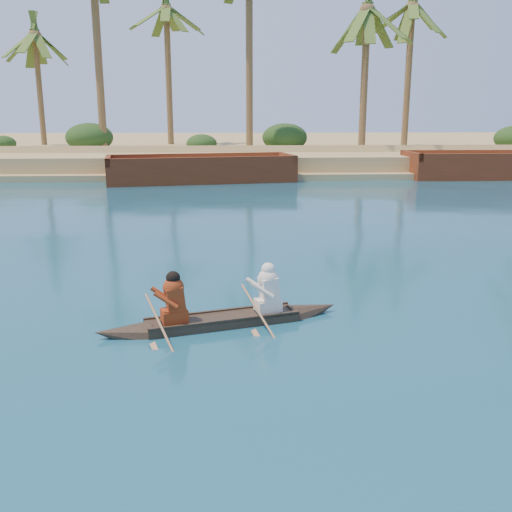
{
  "coord_description": "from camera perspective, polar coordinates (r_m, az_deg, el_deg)",
  "views": [
    {
      "loc": [
        4.51,
        -12.0,
        3.84
      ],
      "look_at": [
        5.08,
        -0.54,
        0.99
      ],
      "focal_mm": 40.0,
      "sensor_mm": 36.0,
      "label": 1
    }
  ],
  "objects": [
    {
      "name": "canoe",
      "position": [
        10.74,
        -3.38,
        -5.62
      ],
      "size": [
        4.67,
        1.91,
        1.29
      ],
      "rotation": [
        0.0,
        0.0,
        0.28
      ],
      "color": "#3A2C1F",
      "rests_on": "ground"
    },
    {
      "name": "ground",
      "position": [
        13.38,
        -22.47,
        -3.84
      ],
      "size": [
        160.0,
        160.0,
        0.0
      ],
      "primitive_type": "plane",
      "color": "#0C3B52",
      "rests_on": "ground"
    },
    {
      "name": "shrub_cluster",
      "position": [
        43.81,
        -8.91,
        10.32
      ],
      "size": [
        100.0,
        6.0,
        2.4
      ],
      "primitive_type": null,
      "color": "#1D4017",
      "rests_on": "ground"
    },
    {
      "name": "barge_mid",
      "position": [
        34.18,
        -5.52,
        8.49
      ],
      "size": [
        11.31,
        5.46,
        1.81
      ],
      "rotation": [
        0.0,
        0.0,
        0.18
      ],
      "color": "maroon",
      "rests_on": "ground"
    },
    {
      "name": "barge_right",
      "position": [
        39.19,
        23.04,
        8.2
      ],
      "size": [
        11.4,
        3.84,
        1.9
      ],
      "rotation": [
        0.0,
        0.0,
        -0.0
      ],
      "color": "maroon",
      "rests_on": "ground"
    },
    {
      "name": "sandy_embankment",
      "position": [
        59.15,
        -7.36,
        10.62
      ],
      "size": [
        150.0,
        51.0,
        1.5
      ],
      "color": "tan",
      "rests_on": "ground"
    },
    {
      "name": "palm_grove",
      "position": [
        47.4,
        -8.79,
        18.82
      ],
      "size": [
        110.0,
        14.0,
        16.0
      ],
      "primitive_type": null,
      "color": "#3E6222",
      "rests_on": "ground"
    }
  ]
}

